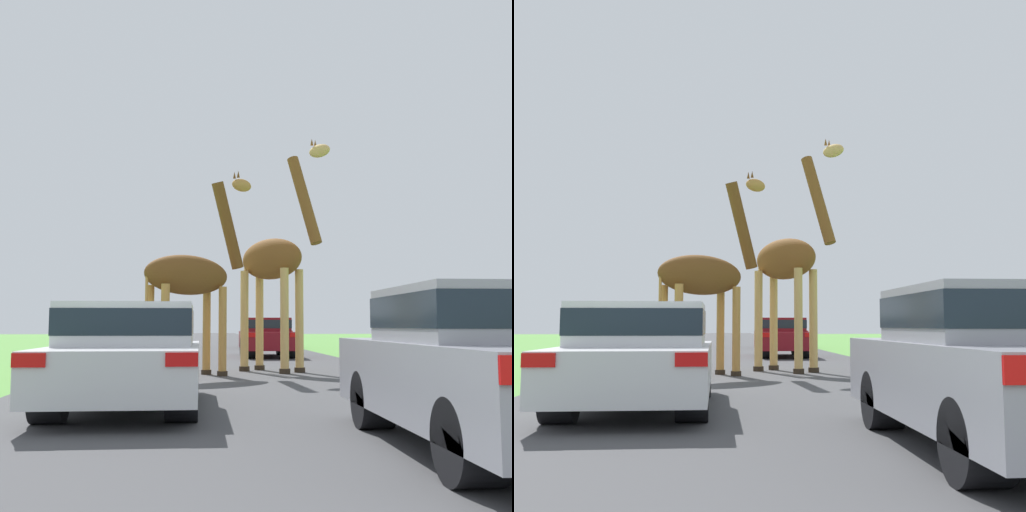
% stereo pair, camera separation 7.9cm
% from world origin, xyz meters
% --- Properties ---
extents(road, '(7.74, 120.00, 0.00)m').
position_xyz_m(road, '(0.00, 30.00, 0.00)').
color(road, '#424244').
rests_on(road, ground).
extents(giraffe_near_road, '(2.13, 2.21, 5.39)m').
position_xyz_m(giraffe_near_road, '(0.92, 13.96, 2.50)').
color(giraffe_near_road, tan).
rests_on(giraffe_near_road, ground).
extents(giraffe_companion, '(2.59, 2.12, 4.69)m').
position_xyz_m(giraffe_companion, '(-1.03, 12.76, 2.14)').
color(giraffe_companion, '#B77F3D').
rests_on(giraffe_companion, ground).
extents(car_lead_maroon, '(1.82, 4.18, 1.44)m').
position_xyz_m(car_lead_maroon, '(1.72, 4.38, 0.76)').
color(car_lead_maroon, gray).
rests_on(car_lead_maroon, ground).
extents(car_queue_right, '(1.93, 4.36, 1.20)m').
position_xyz_m(car_queue_right, '(-3.08, 31.10, 0.65)').
color(car_queue_right, '#144C28').
rests_on(car_queue_right, ground).
extents(car_queue_left, '(1.85, 4.27, 1.38)m').
position_xyz_m(car_queue_left, '(-1.80, 7.55, 0.73)').
color(car_queue_left, silver).
rests_on(car_queue_left, ground).
extents(car_far_ahead, '(1.70, 4.17, 1.35)m').
position_xyz_m(car_far_ahead, '(1.47, 21.40, 0.73)').
color(car_far_ahead, maroon).
rests_on(car_far_ahead, ground).
extents(car_verge_right, '(1.83, 4.65, 1.40)m').
position_xyz_m(car_verge_right, '(2.41, 30.03, 0.75)').
color(car_verge_right, '#561914').
rests_on(car_verge_right, ground).
extents(car_rear_follower, '(1.75, 4.41, 1.35)m').
position_xyz_m(car_rear_follower, '(-2.65, 16.04, 0.74)').
color(car_rear_follower, silver).
rests_on(car_rear_follower, ground).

